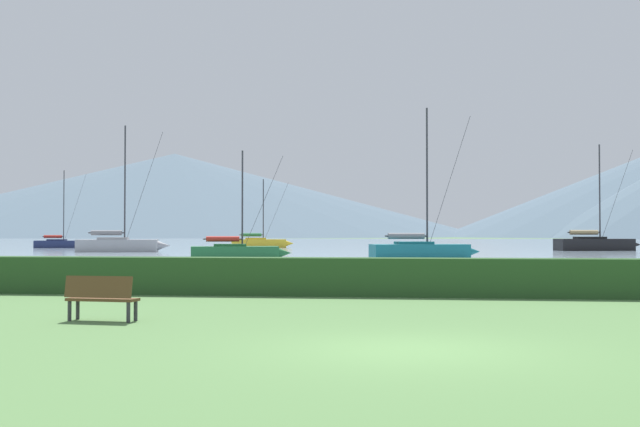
# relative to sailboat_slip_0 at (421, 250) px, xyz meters

# --- Properties ---
(ground_plane) EXTENTS (1000.00, 1000.00, 0.00)m
(ground_plane) POSITION_rel_sailboat_slip_0_xyz_m (-0.15, -44.37, -0.66)
(ground_plane) COLOR #517A42
(harbor_water) EXTENTS (320.00, 246.00, 0.00)m
(harbor_water) POSITION_rel_sailboat_slip_0_xyz_m (-0.15, 92.63, -0.65)
(harbor_water) COLOR #8499A8
(harbor_water) RESTS_ON ground_plane
(hedge_line) EXTENTS (80.00, 1.20, 1.11)m
(hedge_line) POSITION_rel_sailboat_slip_0_xyz_m (-0.15, -33.37, -0.10)
(hedge_line) COLOR #284C23
(hedge_line) RESTS_ON ground_plane
(sailboat_slip_0) EXTENTS (7.93, 4.05, 10.62)m
(sailboat_slip_0) POSITION_rel_sailboat_slip_0_xyz_m (0.00, 0.00, 0.00)
(sailboat_slip_0) COLOR #19707A
(sailboat_slip_0) RESTS_ON harbor_water
(sailboat_slip_1) EXTENTS (6.83, 2.81, 9.64)m
(sailboat_slip_1) POSITION_rel_sailboat_slip_0_xyz_m (-44.43, 38.97, -0.09)
(sailboat_slip_1) COLOR navy
(sailboat_slip_1) RESTS_ON harbor_water
(sailboat_slip_3) EXTENTS (7.91, 4.06, 8.62)m
(sailboat_slip_3) POSITION_rel_sailboat_slip_0_xyz_m (-20.14, 43.25, -0.02)
(sailboat_slip_3) COLOR gold
(sailboat_slip_3) RESTS_ON harbor_water
(sailboat_slip_5) EXTENTS (9.29, 4.42, 11.18)m
(sailboat_slip_5) POSITION_rel_sailboat_slip_0_xyz_m (18.15, 31.19, 0.10)
(sailboat_slip_5) COLOR black
(sailboat_slip_5) RESTS_ON harbor_water
(sailboat_slip_6) EXTENTS (9.06, 4.41, 12.36)m
(sailboat_slip_6) POSITION_rel_sailboat_slip_0_xyz_m (-29.23, 19.08, 0.09)
(sailboat_slip_6) COLOR #9E9EA3
(sailboat_slip_6) RESTS_ON harbor_water
(sailboat_slip_7) EXTENTS (6.97, 3.44, 7.51)m
(sailboat_slip_7) POSITION_rel_sailboat_slip_0_xyz_m (-12.54, -2.66, -0.09)
(sailboat_slip_7) COLOR #236B38
(sailboat_slip_7) RESTS_ON harbor_water
(park_bench_near_path) EXTENTS (1.54, 0.63, 0.95)m
(park_bench_near_path) POSITION_rel_sailboat_slip_0_xyz_m (-6.59, -40.97, -0.13)
(park_bench_near_path) COLOR brown
(park_bench_near_path) RESTS_ON ground_plane
(distant_hill_central_peak) EXTENTS (329.52, 329.52, 44.41)m
(distant_hill_central_peak) POSITION_rel_sailboat_slip_0_xyz_m (-131.30, 365.33, 21.55)
(distant_hill_central_peak) COLOR #4C6070
(distant_hill_central_peak) RESTS_ON ground_plane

